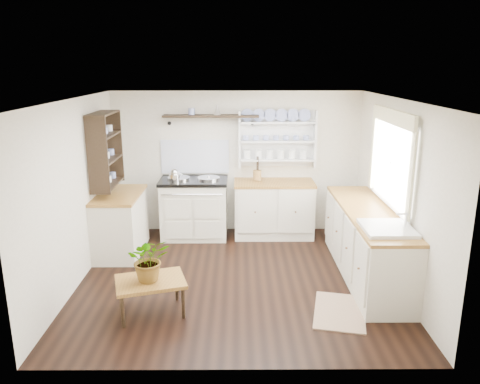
{
  "coord_description": "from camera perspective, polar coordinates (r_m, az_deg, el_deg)",
  "views": [
    {
      "loc": [
        0.02,
        -5.6,
        2.7
      ],
      "look_at": [
        0.05,
        0.25,
        1.1
      ],
      "focal_mm": 35.0,
      "sensor_mm": 36.0,
      "label": 1
    }
  ],
  "objects": [
    {
      "name": "wall_left",
      "position": [
        6.15,
        -19.45,
        -0.19
      ],
      "size": [
        0.02,
        3.8,
        2.3
      ],
      "primitive_type": "cube",
      "color": "beige",
      "rests_on": "ground"
    },
    {
      "name": "belfast_sink",
      "position": [
        5.56,
        17.42,
        -5.41
      ],
      "size": [
        0.55,
        0.6,
        0.45
      ],
      "color": "white",
      "rests_on": "right_cabinets"
    },
    {
      "name": "potted_plant",
      "position": [
        5.23,
        -11.03,
        -8.02
      ],
      "size": [
        0.54,
        0.5,
        0.5
      ],
      "primitive_type": "imported",
      "rotation": [
        0.0,
        0.0,
        0.29
      ],
      "color": "#3F7233",
      "rests_on": "center_table"
    },
    {
      "name": "ceiling",
      "position": [
        5.61,
        -0.49,
        11.22
      ],
      "size": [
        4.0,
        3.8,
        0.01
      ],
      "primitive_type": "cube",
      "color": "white",
      "rests_on": "wall_back"
    },
    {
      "name": "utensil_crock",
      "position": [
        7.48,
        2.09,
        2.07
      ],
      "size": [
        0.13,
        0.13,
        0.16
      ],
      "primitive_type": "cylinder",
      "color": "olive",
      "rests_on": "back_cabinets"
    },
    {
      "name": "right_cabinets",
      "position": [
        6.35,
        15.17,
        -5.92
      ],
      "size": [
        0.62,
        2.43,
        0.9
      ],
      "color": "silver",
      "rests_on": "floor"
    },
    {
      "name": "aga_cooker",
      "position": [
        7.53,
        -5.58,
        -1.88
      ],
      "size": [
        1.07,
        0.74,
        0.98
      ],
      "color": "silver",
      "rests_on": "floor"
    },
    {
      "name": "kettle",
      "position": [
        7.31,
        -7.96,
        1.97
      ],
      "size": [
        0.17,
        0.17,
        0.21
      ],
      "primitive_type": null,
      "color": "silver",
      "rests_on": "aga_cooker"
    },
    {
      "name": "high_shelf",
      "position": [
        7.43,
        -3.57,
        9.16
      ],
      "size": [
        1.5,
        0.29,
        0.16
      ],
      "color": "black",
      "rests_on": "wall_back"
    },
    {
      "name": "wall_back",
      "position": [
        7.66,
        -0.43,
        3.62
      ],
      "size": [
        4.0,
        0.02,
        2.3
      ],
      "primitive_type": "cube",
      "color": "beige",
      "rests_on": "ground"
    },
    {
      "name": "floor_rug",
      "position": [
        5.55,
        12.02,
        -14.07
      ],
      "size": [
        0.72,
        0.95,
        0.02
      ],
      "primitive_type": "cube",
      "rotation": [
        0.0,
        0.0,
        -0.22
      ],
      "color": "brown",
      "rests_on": "floor"
    },
    {
      "name": "plate_rack",
      "position": [
        7.57,
        4.52,
        6.56
      ],
      "size": [
        1.2,
        0.22,
        0.9
      ],
      "color": "white",
      "rests_on": "wall_back"
    },
    {
      "name": "back_cabinets",
      "position": [
        7.56,
        4.13,
        -1.98
      ],
      "size": [
        1.27,
        0.63,
        0.9
      ],
      "color": "silver",
      "rests_on": "floor"
    },
    {
      "name": "center_table",
      "position": [
        5.35,
        -10.86,
        -10.93
      ],
      "size": [
        0.86,
        0.72,
        0.4
      ],
      "rotation": [
        0.0,
        0.0,
        0.29
      ],
      "color": "brown",
      "rests_on": "floor"
    },
    {
      "name": "left_cabinets",
      "position": [
        7.08,
        -14.35,
        -3.63
      ],
      "size": [
        0.62,
        1.13,
        0.9
      ],
      "color": "silver",
      "rests_on": "floor"
    },
    {
      "name": "left_shelving",
      "position": [
        6.85,
        -16.09,
        5.04
      ],
      "size": [
        0.28,
        0.8,
        1.05
      ],
      "primitive_type": "cube",
      "color": "black",
      "rests_on": "wall_left"
    },
    {
      "name": "window",
      "position": [
        6.17,
        17.99,
        3.95
      ],
      "size": [
        0.08,
        1.55,
        1.22
      ],
      "color": "white",
      "rests_on": "wall_right"
    },
    {
      "name": "wall_right",
      "position": [
        6.14,
        18.55,
        -0.14
      ],
      "size": [
        0.02,
        3.8,
        2.3
      ],
      "primitive_type": "cube",
      "color": "beige",
      "rests_on": "ground"
    },
    {
      "name": "floor",
      "position": [
        6.21,
        -0.44,
        -10.45
      ],
      "size": [
        4.0,
        3.8,
        0.01
      ],
      "primitive_type": "cube",
      "color": "black",
      "rests_on": "ground"
    }
  ]
}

